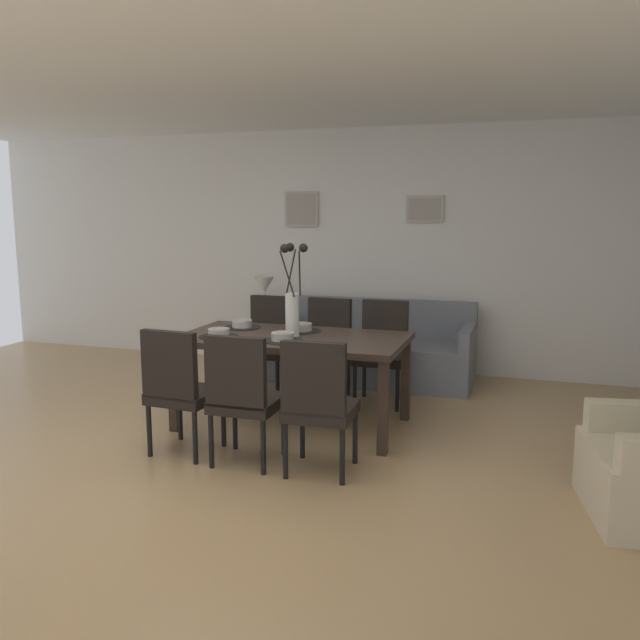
# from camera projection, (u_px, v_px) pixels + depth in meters

# --- Properties ---
(ground_plane) EXTENTS (9.00, 9.00, 0.00)m
(ground_plane) POSITION_uv_depth(u_px,v_px,m) (216.00, 470.00, 4.45)
(ground_plane) COLOR tan
(back_wall_panel) EXTENTS (9.00, 0.10, 2.60)m
(back_wall_panel) POSITION_uv_depth(u_px,v_px,m) (348.00, 250.00, 7.29)
(back_wall_panel) COLOR silver
(back_wall_panel) RESTS_ON ground
(ceiling_panel) EXTENTS (9.00, 7.20, 0.08)m
(ceiling_panel) POSITION_uv_depth(u_px,v_px,m) (233.00, 72.00, 4.40)
(ceiling_panel) COLOR white
(dining_table) EXTENTS (1.80, 0.97, 0.74)m
(dining_table) POSITION_uv_depth(u_px,v_px,m) (293.00, 345.00, 5.28)
(dining_table) COLOR #33261E
(dining_table) RESTS_ON ground
(dining_chair_near_left) EXTENTS (0.47, 0.47, 0.92)m
(dining_chair_near_left) POSITION_uv_depth(u_px,v_px,m) (179.00, 385.00, 4.65)
(dining_chair_near_left) COLOR black
(dining_chair_near_left) RESTS_ON ground
(dining_chair_near_right) EXTENTS (0.45, 0.45, 0.92)m
(dining_chair_near_right) POSITION_uv_depth(u_px,v_px,m) (268.00, 340.00, 6.29)
(dining_chair_near_right) COLOR black
(dining_chair_near_right) RESTS_ON ground
(dining_chair_far_left) EXTENTS (0.44, 0.44, 0.92)m
(dining_chair_far_left) POSITION_uv_depth(u_px,v_px,m) (243.00, 393.00, 4.45)
(dining_chair_far_left) COLOR black
(dining_chair_far_left) RESTS_ON ground
(dining_chair_far_right) EXTENTS (0.47, 0.47, 0.92)m
(dining_chair_far_right) POSITION_uv_depth(u_px,v_px,m) (325.00, 343.00, 6.13)
(dining_chair_far_right) COLOR black
(dining_chair_far_right) RESTS_ON ground
(dining_chair_mid_left) EXTENTS (0.46, 0.46, 0.92)m
(dining_chair_mid_left) POSITION_uv_depth(u_px,v_px,m) (318.00, 400.00, 4.28)
(dining_chair_mid_left) COLOR black
(dining_chair_mid_left) RESTS_ON ground
(dining_chair_mid_right) EXTENTS (0.45, 0.45, 0.92)m
(dining_chair_mid_right) POSITION_uv_depth(u_px,v_px,m) (382.00, 347.00, 5.97)
(dining_chair_mid_right) COLOR black
(dining_chair_mid_right) RESTS_ON ground
(centerpiece_vase) EXTENTS (0.21, 0.23, 0.73)m
(centerpiece_vase) POSITION_uv_depth(u_px,v_px,m) (292.00, 301.00, 5.22)
(centerpiece_vase) COLOR silver
(centerpiece_vase) RESTS_ON dining_table
(placemat_near_left) EXTENTS (0.32, 0.32, 0.01)m
(placemat_near_left) POSITION_uv_depth(u_px,v_px,m) (219.00, 336.00, 5.23)
(placemat_near_left) COLOR black
(placemat_near_left) RESTS_ON dining_table
(bowl_near_left) EXTENTS (0.17, 0.17, 0.07)m
(bowl_near_left) POSITION_uv_depth(u_px,v_px,m) (219.00, 332.00, 5.22)
(bowl_near_left) COLOR #B2ADA3
(bowl_near_left) RESTS_ON dining_table
(placemat_near_right) EXTENTS (0.32, 0.32, 0.01)m
(placemat_near_right) POSITION_uv_depth(u_px,v_px,m) (242.00, 327.00, 5.63)
(placemat_near_right) COLOR black
(placemat_near_right) RESTS_ON dining_table
(bowl_near_right) EXTENTS (0.17, 0.17, 0.07)m
(bowl_near_right) POSITION_uv_depth(u_px,v_px,m) (242.00, 323.00, 5.63)
(bowl_near_right) COLOR #B2ADA3
(bowl_near_right) RESTS_ON dining_table
(placemat_far_left) EXTENTS (0.32, 0.32, 0.01)m
(placemat_far_left) POSITION_uv_depth(u_px,v_px,m) (283.00, 341.00, 5.06)
(placemat_far_left) COLOR black
(placemat_far_left) RESTS_ON dining_table
(bowl_far_left) EXTENTS (0.17, 0.17, 0.07)m
(bowl_far_left) POSITION_uv_depth(u_px,v_px,m) (282.00, 336.00, 5.05)
(bowl_far_left) COLOR #B2ADA3
(bowl_far_left) RESTS_ON dining_table
(placemat_far_right) EXTENTS (0.32, 0.32, 0.01)m
(placemat_far_right) POSITION_uv_depth(u_px,v_px,m) (302.00, 331.00, 5.47)
(placemat_far_right) COLOR black
(placemat_far_right) RESTS_ON dining_table
(bowl_far_right) EXTENTS (0.17, 0.17, 0.07)m
(bowl_far_right) POSITION_uv_depth(u_px,v_px,m) (302.00, 326.00, 5.46)
(bowl_far_right) COLOR #B2ADA3
(bowl_far_right) RESTS_ON dining_table
(sofa) EXTENTS (2.04, 0.84, 0.80)m
(sofa) POSITION_uv_depth(u_px,v_px,m) (372.00, 353.00, 6.81)
(sofa) COLOR slate
(sofa) RESTS_ON ground
(side_table) EXTENTS (0.36, 0.36, 0.52)m
(side_table) POSITION_uv_depth(u_px,v_px,m) (265.00, 346.00, 7.22)
(side_table) COLOR black
(side_table) RESTS_ON ground
(table_lamp) EXTENTS (0.22, 0.22, 0.51)m
(table_lamp) POSITION_uv_depth(u_px,v_px,m) (264.00, 289.00, 7.11)
(table_lamp) COLOR beige
(table_lamp) RESTS_ON side_table
(framed_picture_left) EXTENTS (0.39, 0.03, 0.39)m
(framed_picture_left) POSITION_uv_depth(u_px,v_px,m) (301.00, 209.00, 7.31)
(framed_picture_left) COLOR #B2ADA3
(framed_picture_center) EXTENTS (0.39, 0.03, 0.28)m
(framed_picture_center) POSITION_uv_depth(u_px,v_px,m) (425.00, 209.00, 6.89)
(framed_picture_center) COLOR #B2ADA3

